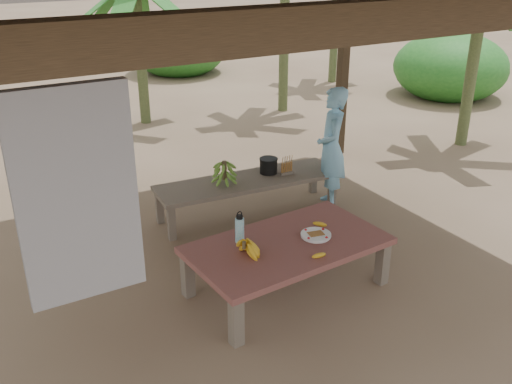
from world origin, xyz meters
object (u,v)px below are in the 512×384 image
ripe_banana_bunch (244,249)px  plate (316,235)px  work_table (287,249)px  water_flask (240,229)px  cooking_pot (269,166)px  bench (248,184)px  woman (331,148)px

ripe_banana_bunch → plate: (0.75, -0.02, -0.06)m
work_table → ripe_banana_bunch: 0.49m
water_flask → cooking_pot: 1.84m
bench → ripe_banana_bunch: ripe_banana_bunch is taller
woman → ripe_banana_bunch: bearing=-23.7°
cooking_pot → bench: bearing=-170.2°
work_table → ripe_banana_bunch: size_ratio=7.03×
work_table → cooking_pot: size_ratio=8.82×
water_flask → work_table: bearing=-32.1°
ripe_banana_bunch → water_flask: size_ratio=0.86×
bench → woman: size_ratio=1.51×
work_table → water_flask: size_ratio=6.02×
cooking_pot → woman: 0.78m
plate → water_flask: 0.72m
ripe_banana_bunch → cooking_pot: bearing=53.0°
water_flask → cooking_pot: size_ratio=1.46×
work_table → bench: work_table is taller
plate → woman: 1.83m
bench → ripe_banana_bunch: bearing=-115.6°
ripe_banana_bunch → woman: size_ratio=0.18×
ripe_banana_bunch → water_flask: 0.28m
work_table → plate: bearing=-12.0°
work_table → cooking_pot: cooking_pot is taller
plate → woman: size_ratio=0.19×
woman → plate: bearing=-9.6°
plate → woman: (1.19, 1.37, 0.22)m
ripe_banana_bunch → water_flask: water_flask is taller
ripe_banana_bunch → plate: bearing=-1.3°
plate → water_flask: bearing=157.4°
bench → plate: plate is taller
water_flask → woman: bearing=30.6°
work_table → bench: (0.49, 1.60, -0.04)m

